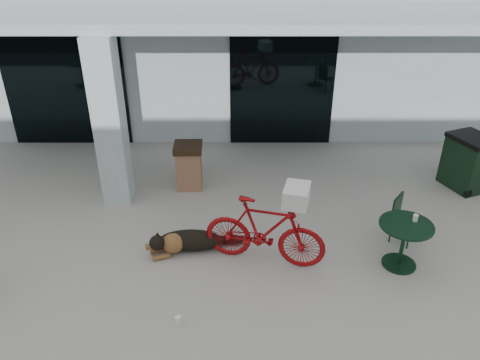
{
  "coord_description": "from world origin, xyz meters",
  "views": [
    {
      "loc": [
        0.82,
        -5.49,
        4.73
      ],
      "look_at": [
        0.83,
        1.25,
        1.0
      ],
      "focal_mm": 35.0,
      "sensor_mm": 36.0,
      "label": 1
    }
  ],
  "objects_px": {
    "cafe_table_far": "(402,245)",
    "trash_receptacle": "(189,166)",
    "dog": "(191,239)",
    "bicycle": "(265,231)",
    "wheeled_bin": "(468,162)",
    "cafe_chair_far_a": "(405,220)"
  },
  "relations": [
    {
      "from": "cafe_table_far",
      "to": "trash_receptacle",
      "type": "height_order",
      "value": "trash_receptacle"
    },
    {
      "from": "dog",
      "to": "cafe_table_far",
      "type": "height_order",
      "value": "cafe_table_far"
    },
    {
      "from": "bicycle",
      "to": "wheeled_bin",
      "type": "xyz_separation_m",
      "value": [
        4.16,
        2.4,
        -0.02
      ]
    },
    {
      "from": "dog",
      "to": "bicycle",
      "type": "bearing_deg",
      "value": -35.34
    },
    {
      "from": "bicycle",
      "to": "cafe_chair_far_a",
      "type": "distance_m",
      "value": 2.41
    },
    {
      "from": "cafe_chair_far_a",
      "to": "wheeled_bin",
      "type": "bearing_deg",
      "value": -6.81
    },
    {
      "from": "dog",
      "to": "wheeled_bin",
      "type": "relative_size",
      "value": 1.1
    },
    {
      "from": "cafe_table_far",
      "to": "bicycle",
      "type": "bearing_deg",
      "value": 177.4
    },
    {
      "from": "wheeled_bin",
      "to": "cafe_table_far",
      "type": "bearing_deg",
      "value": -151.57
    },
    {
      "from": "dog",
      "to": "cafe_table_far",
      "type": "bearing_deg",
      "value": -27.87
    },
    {
      "from": "cafe_chair_far_a",
      "to": "trash_receptacle",
      "type": "bearing_deg",
      "value": 100.76
    },
    {
      "from": "dog",
      "to": "wheeled_bin",
      "type": "distance_m",
      "value": 5.75
    },
    {
      "from": "dog",
      "to": "cafe_table_far",
      "type": "relative_size",
      "value": 1.48
    },
    {
      "from": "trash_receptacle",
      "to": "cafe_table_far",
      "type": "bearing_deg",
      "value": -35.38
    },
    {
      "from": "trash_receptacle",
      "to": "dog",
      "type": "bearing_deg",
      "value": -83.98
    },
    {
      "from": "cafe_table_far",
      "to": "trash_receptacle",
      "type": "relative_size",
      "value": 0.87
    },
    {
      "from": "cafe_table_far",
      "to": "wheeled_bin",
      "type": "xyz_separation_m",
      "value": [
        2.04,
        2.5,
        0.17
      ]
    },
    {
      "from": "bicycle",
      "to": "trash_receptacle",
      "type": "height_order",
      "value": "bicycle"
    },
    {
      "from": "bicycle",
      "to": "dog",
      "type": "bearing_deg",
      "value": 90.21
    },
    {
      "from": "cafe_table_far",
      "to": "trash_receptacle",
      "type": "xyz_separation_m",
      "value": [
        -3.52,
        2.5,
        0.08
      ]
    },
    {
      "from": "dog",
      "to": "cafe_chair_far_a",
      "type": "bearing_deg",
      "value": -17.29
    },
    {
      "from": "cafe_chair_far_a",
      "to": "wheeled_bin",
      "type": "xyz_separation_m",
      "value": [
        1.82,
        1.87,
        0.13
      ]
    }
  ]
}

